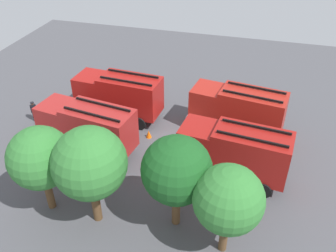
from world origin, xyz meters
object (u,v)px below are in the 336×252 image
Objects in this scene: fire_truck_3 at (87,126)px; tree_2 at (90,163)px; firefighter_0 at (34,110)px; firefighter_1 at (93,91)px; fire_truck_1 at (119,94)px; traffic_cone_1 at (149,134)px; traffic_cone_0 at (236,154)px; firefighter_2 at (107,88)px; tree_1 at (177,170)px; fire_truck_0 at (238,108)px; tree_0 at (228,200)px; tree_3 at (40,158)px; fire_truck_2 at (234,150)px.

tree_2 reaches higher than fire_truck_3.
firefighter_0 is 5.39m from firefighter_1.
fire_truck_1 reaches higher than traffic_cone_1.
tree_2 is 11.20m from traffic_cone_0.
firefighter_2 is 2.20× the size of traffic_cone_0.
firefighter_0 is at bearing -138.53° from firefighter_1.
tree_1 is 9.34m from traffic_cone_1.
tree_2 is 8.44× the size of traffic_cone_0.
traffic_cone_1 is at bearing -158.47° from firefighter_2.
traffic_cone_1 is at bearing -135.24° from fire_truck_3.
fire_truck_0 is at bearing -143.99° from fire_truck_3.
tree_0 is 3.10m from tree_1.
tree_1 is 7.96× the size of traffic_cone_0.
tree_2 is at bearing 108.89° from fire_truck_1.
fire_truck_1 is 4.23× the size of firefighter_0.
tree_3 is at bearing 67.37° from traffic_cone_1.
traffic_cone_0 is 6.83m from traffic_cone_1.
fire_truck_0 is 1.36× the size of tree_0.
firefighter_1 is (3.37, -1.90, -1.25)m from fire_truck_1.
fire_truck_3 is 6.99m from tree_2.
fire_truck_1 is at bearing -53.33° from tree_1.
fire_truck_1 is at bearing -166.28° from firefighter_2.
fire_truck_0 is 1.00× the size of fire_truck_3.
fire_truck_0 is 1.27× the size of tree_1.
tree_0 reaches higher than fire_truck_0.
traffic_cone_1 is (-3.49, -8.38, -3.48)m from tree_3.
traffic_cone_1 is at bearing -92.63° from tree_2.
firefighter_2 is (11.91, -2.54, -1.25)m from fire_truck_0.
tree_1 reaches higher than firefighter_0.
fire_truck_3 is at bearing -32.25° from tree_1.
firefighter_1 is at bearing -25.31° from fire_truck_1.
fire_truck_2 is at bearing -87.44° from tree_0.
traffic_cone_1 is (6.34, 2.53, -1.84)m from fire_truck_0.
fire_truck_1 is 11.31m from tree_2.
tree_2 is at bearing 47.04° from traffic_cone_0.
fire_truck_0 reaches higher than firefighter_1.
tree_2 is (-6.19, 12.66, 3.30)m from firefighter_1.
firefighter_2 is at bearing -45.93° from fire_truck_1.
traffic_cone_1 is at bearing 30.38° from fire_truck_0.
fire_truck_1 is 3.87m from firefighter_2.
firefighter_2 is at bearing 85.59° from firefighter_0.
firefighter_1 is 0.26× the size of tree_2.
fire_truck_1 is 4.06m from firefighter_1.
tree_0 is (-16.70, 8.46, 2.74)m from firefighter_0.
tree_0 is 0.98× the size of tree_3.
traffic_cone_1 is (6.78, -0.80, -0.06)m from traffic_cone_0.
tree_3 is (-2.08, 13.44, 2.89)m from firefighter_2.
traffic_cone_0 is at bearing -161.31° from fire_truck_3.
firefighter_2 is 18.81m from tree_0.
fire_truck_2 is 16.65m from firefighter_0.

